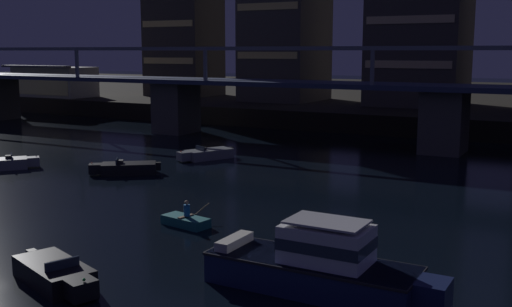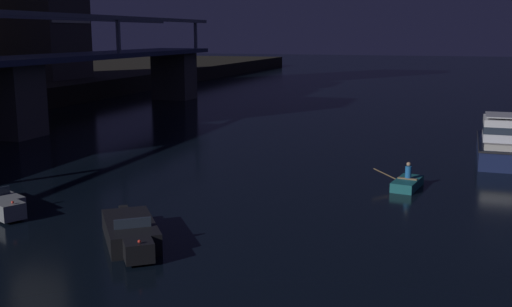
{
  "view_description": "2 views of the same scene",
  "coord_description": "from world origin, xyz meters",
  "views": [
    {
      "loc": [
        25.68,
        -18.64,
        8.95
      ],
      "look_at": [
        4.91,
        19.87,
        1.7
      ],
      "focal_mm": 43.46,
      "sensor_mm": 36.0,
      "label": 1
    },
    {
      "loc": [
        -23.5,
        4.91,
        7.83
      ],
      "look_at": [
        3.18,
        13.64,
        2.27
      ],
      "focal_mm": 42.72,
      "sensor_mm": 36.0,
      "label": 2
    }
  ],
  "objects": [
    {
      "name": "speedboat_mid_center",
      "position": [
        -4.06,
        16.26,
        0.41
      ],
      "size": [
        4.69,
        3.99,
        1.16
      ],
      "color": "black",
      "rests_on": "ground"
    },
    {
      "name": "dinghy_with_paddler",
      "position": [
        7.73,
        6.96,
        0.28
      ],
      "size": [
        2.75,
        2.55,
        1.36
      ],
      "color": "#196066",
      "rests_on": "ground"
    },
    {
      "name": "cabin_cruiser_near_left",
      "position": [
        17.23,
        2.02,
        1.05
      ],
      "size": [
        9.17,
        2.82,
        2.79
      ],
      "color": "#19234C",
      "rests_on": "ground"
    }
  ]
}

